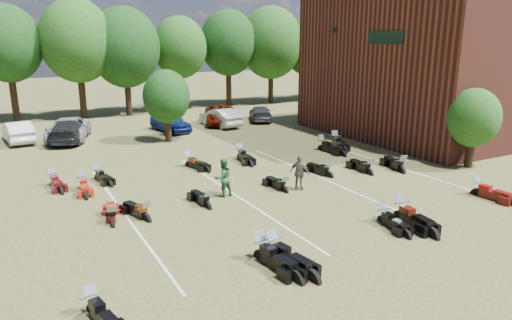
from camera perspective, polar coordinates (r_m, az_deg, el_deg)
ground at (r=20.02m, az=8.99°, el=-5.41°), size 160.00×160.00×0.00m
car_1 at (r=35.41m, az=-27.61°, el=3.15°), size 2.04×4.62×1.47m
car_2 at (r=34.71m, az=-22.43°, el=3.55°), size 3.93×5.92×1.51m
car_3 at (r=34.01m, az=-22.38°, el=3.31°), size 3.51×5.46×1.47m
car_4 at (r=35.79m, az=-10.66°, el=4.70°), size 2.45×4.56×1.48m
car_5 at (r=37.38m, az=-4.53°, el=5.32°), size 2.08×4.60×1.47m
car_6 at (r=38.49m, az=-4.37°, el=5.65°), size 4.32×6.07×1.54m
car_7 at (r=39.93m, az=0.55°, el=5.84°), size 3.46×4.75×1.28m
person_green at (r=20.46m, az=-4.14°, el=-2.23°), size 0.93×0.76×1.76m
person_grey at (r=21.37m, az=5.48°, el=-1.60°), size 0.86×1.07×1.70m
motorcycle_0 at (r=13.09m, az=-19.65°, el=-17.71°), size 1.06×2.12×1.13m
motorcycle_1 at (r=15.02m, az=0.67°, el=-12.34°), size 1.06×2.47×1.33m
motorcycle_2 at (r=15.06m, az=2.26°, el=-12.27°), size 1.15×2.52×1.35m
motorcycle_3 at (r=18.47m, az=15.51°, el=-7.55°), size 0.95×2.09×1.12m
motorcycle_5 at (r=19.00m, az=17.54°, el=-7.07°), size 1.16×2.62×1.41m
motorcycle_6 at (r=23.14m, az=25.90°, el=-3.98°), size 0.87×2.29×1.25m
motorcycle_7 at (r=18.42m, az=-17.44°, el=-7.77°), size 0.99×2.20×1.19m
motorcycle_8 at (r=18.49m, az=-13.55°, el=-7.40°), size 1.26×2.24×1.19m
motorcycle_9 at (r=19.38m, az=-6.06°, el=-6.00°), size 0.77×2.06×1.13m
motorcycle_10 at (r=21.30m, az=3.55°, el=-4.00°), size 0.75×2.03×1.11m
motorcycle_11 at (r=23.84m, az=9.05°, el=-2.11°), size 1.02×2.24×1.20m
motorcycle_12 at (r=24.71m, az=13.94°, el=-1.76°), size 0.92×2.33×1.27m
motorcycle_13 at (r=25.55m, az=17.68°, el=-1.48°), size 1.41×2.54×1.35m
motorcycle_14 at (r=24.31m, az=-23.98°, el=-2.90°), size 0.93×2.20×1.19m
motorcycle_15 at (r=23.22m, az=-20.75°, el=-3.36°), size 0.85×2.21×1.21m
motorcycle_16 at (r=24.46m, az=-19.14°, el=-2.32°), size 1.06×2.13×1.14m
motorcycle_17 at (r=25.75m, az=-8.35°, el=-0.80°), size 1.25×2.27×1.21m
motorcycle_18 at (r=27.08m, az=-2.01°, el=0.13°), size 1.02×2.44×1.32m
motorcycle_19 at (r=29.49m, az=8.25°, el=1.20°), size 1.04×2.57×1.39m
motorcycle_20 at (r=30.90m, az=9.82°, el=1.76°), size 1.56×2.65×1.41m
brick_building at (r=41.24m, az=26.48°, el=11.20°), size 25.40×15.20×10.70m
tree_line at (r=45.04m, az=-15.58°, el=13.58°), size 56.00×6.00×9.79m
young_tree_near_building at (r=27.51m, az=25.56°, el=4.77°), size 2.80×2.80×4.16m
young_tree_midfield at (r=31.98m, az=-11.13°, el=7.76°), size 3.20×3.20×4.70m
parking_lines at (r=20.91m, az=-2.64°, el=-4.34°), size 20.10×14.00×0.01m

